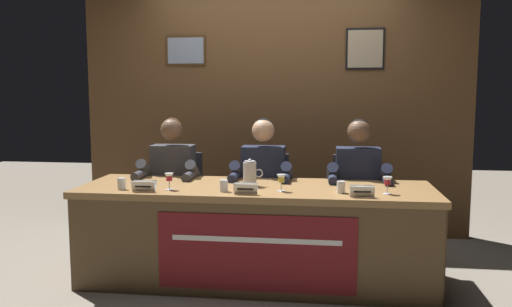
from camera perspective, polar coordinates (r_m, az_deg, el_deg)
name	(u,v)px	position (r m, az deg, el deg)	size (l,w,h in m)	color
ground_plane	(256,279)	(4.18, 0.00, -13.49)	(12.00, 12.00, 0.00)	gray
wall_back_panelled	(274,105)	(5.32, 1.96, 5.26)	(3.87, 0.14, 2.60)	brown
conference_table	(254,220)	(3.93, -0.18, -7.25)	(2.67, 0.84, 0.73)	olive
chair_left	(178,205)	(4.78, -8.52, -5.53)	(0.44, 0.45, 0.89)	black
panelist_left	(171,178)	(4.54, -9.27, -2.66)	(0.51, 0.48, 1.22)	black
nameplate_left	(144,186)	(3.85, -12.09, -3.48)	(0.17, 0.06, 0.08)	white
juice_glass_left	(169,178)	(3.88, -9.42, -2.66)	(0.06, 0.06, 0.12)	white
water_cup_left	(122,184)	(3.97, -14.40, -3.27)	(0.06, 0.06, 0.08)	silver
chair_center	(265,207)	(4.63, 0.97, -5.86)	(0.44, 0.45, 0.89)	black
panelist_center	(262,180)	(4.38, 0.68, -2.91)	(0.51, 0.48, 1.22)	black
nameplate_center	(246,189)	(3.67, -1.14, -3.83)	(0.17, 0.06, 0.08)	white
juice_glass_center	(281,180)	(3.77, 2.75, -2.85)	(0.06, 0.06, 0.12)	white
water_cup_center	(224,186)	(3.77, -3.52, -3.59)	(0.06, 0.06, 0.08)	silver
chair_right	(356,210)	(4.61, 10.81, -6.04)	(0.44, 0.45, 0.89)	black
panelist_right	(358,182)	(4.36, 11.04, -3.09)	(0.51, 0.48, 1.22)	black
nameplate_right	(362,191)	(3.65, 11.44, -4.05)	(0.17, 0.06, 0.08)	white
juice_glass_right	(387,182)	(3.78, 14.09, -3.02)	(0.06, 0.06, 0.12)	white
water_cup_right	(341,188)	(3.76, 9.22, -3.70)	(0.06, 0.06, 0.08)	silver
water_pitcher_central	(250,174)	(3.98, -0.66, -2.20)	(0.15, 0.10, 0.21)	silver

